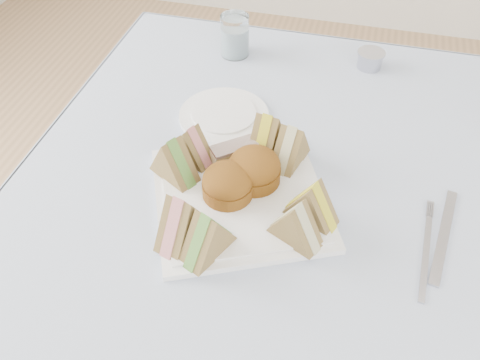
# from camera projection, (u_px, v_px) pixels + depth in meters

# --- Properties ---
(table) EXTENTS (0.90, 0.90, 0.74)m
(table) POSITION_uv_depth(u_px,v_px,m) (288.00, 293.00, 1.18)
(table) COLOR brown
(table) RESTS_ON floor
(tablecloth) EXTENTS (1.02, 1.02, 0.01)m
(tablecloth) POSITION_uv_depth(u_px,v_px,m) (302.00, 181.00, 0.91)
(tablecloth) COLOR silver
(tablecloth) RESTS_ON table
(serving_plate) EXTENTS (0.38, 0.38, 0.01)m
(serving_plate) POSITION_uv_depth(u_px,v_px,m) (240.00, 198.00, 0.87)
(serving_plate) COLOR white
(serving_plate) RESTS_ON tablecloth
(sandwich_fl_a) EXTENTS (0.07, 0.11, 0.09)m
(sandwich_fl_a) POSITION_uv_depth(u_px,v_px,m) (181.00, 218.00, 0.77)
(sandwich_fl_a) COLOR olive
(sandwich_fl_a) RESTS_ON serving_plate
(sandwich_fl_b) EXTENTS (0.08, 0.10, 0.08)m
(sandwich_fl_b) POSITION_uv_depth(u_px,v_px,m) (207.00, 233.00, 0.75)
(sandwich_fl_b) COLOR olive
(sandwich_fl_b) RESTS_ON serving_plate
(sandwich_fr_a) EXTENTS (0.10, 0.07, 0.08)m
(sandwich_fr_a) POSITION_uv_depth(u_px,v_px,m) (312.00, 201.00, 0.80)
(sandwich_fr_a) COLOR olive
(sandwich_fr_a) RESTS_ON serving_plate
(sandwich_fr_b) EXTENTS (0.10, 0.07, 0.08)m
(sandwich_fr_b) POSITION_uv_depth(u_px,v_px,m) (296.00, 222.00, 0.77)
(sandwich_fr_b) COLOR olive
(sandwich_fr_b) RESTS_ON serving_plate
(sandwich_bl_a) EXTENTS (0.10, 0.08, 0.08)m
(sandwich_bl_a) POSITION_uv_depth(u_px,v_px,m) (173.00, 158.00, 0.87)
(sandwich_bl_a) COLOR olive
(sandwich_bl_a) RESTS_ON serving_plate
(sandwich_bl_b) EXTENTS (0.09, 0.07, 0.07)m
(sandwich_bl_b) POSITION_uv_depth(u_px,v_px,m) (192.00, 144.00, 0.90)
(sandwich_bl_b) COLOR olive
(sandwich_bl_b) RESTS_ON serving_plate
(sandwich_br_a) EXTENTS (0.06, 0.10, 0.08)m
(sandwich_br_a) POSITION_uv_depth(u_px,v_px,m) (291.00, 144.00, 0.89)
(sandwich_br_a) COLOR olive
(sandwich_br_a) RESTS_ON serving_plate
(sandwich_br_b) EXTENTS (0.06, 0.10, 0.08)m
(sandwich_br_b) POSITION_uv_depth(u_px,v_px,m) (267.00, 133.00, 0.91)
(sandwich_br_b) COLOR olive
(sandwich_br_b) RESTS_ON serving_plate
(scone_left) EXTENTS (0.11, 0.11, 0.06)m
(scone_left) POSITION_uv_depth(u_px,v_px,m) (228.00, 183.00, 0.84)
(scone_left) COLOR brown
(scone_left) RESTS_ON serving_plate
(scone_right) EXTENTS (0.13, 0.13, 0.06)m
(scone_right) POSITION_uv_depth(u_px,v_px,m) (254.00, 168.00, 0.87)
(scone_right) COLOR brown
(scone_right) RESTS_ON serving_plate
(pastry_slice) EXTENTS (0.08, 0.08, 0.04)m
(pastry_slice) POSITION_uv_depth(u_px,v_px,m) (234.00, 153.00, 0.91)
(pastry_slice) COLOR beige
(pastry_slice) RESTS_ON serving_plate
(side_plate) EXTENTS (0.20, 0.20, 0.01)m
(side_plate) POSITION_uv_depth(u_px,v_px,m) (224.00, 116.00, 1.03)
(side_plate) COLOR white
(side_plate) RESTS_ON tablecloth
(water_glass) EXTENTS (0.07, 0.07, 0.10)m
(water_glass) POSITION_uv_depth(u_px,v_px,m) (235.00, 36.00, 1.16)
(water_glass) COLOR white
(water_glass) RESTS_ON tablecloth
(tea_strainer) EXTENTS (0.07, 0.07, 0.03)m
(tea_strainer) POSITION_uv_depth(u_px,v_px,m) (370.00, 60.00, 1.15)
(tea_strainer) COLOR #ADACB8
(tea_strainer) RESTS_ON tablecloth
(knife) EXTENTS (0.05, 0.21, 0.00)m
(knife) POSITION_uv_depth(u_px,v_px,m) (444.00, 235.00, 0.82)
(knife) COLOR #ADACB8
(knife) RESTS_ON tablecloth
(fork) EXTENTS (0.02, 0.17, 0.00)m
(fork) POSITION_uv_depth(u_px,v_px,m) (425.00, 257.00, 0.79)
(fork) COLOR #ADACB8
(fork) RESTS_ON tablecloth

